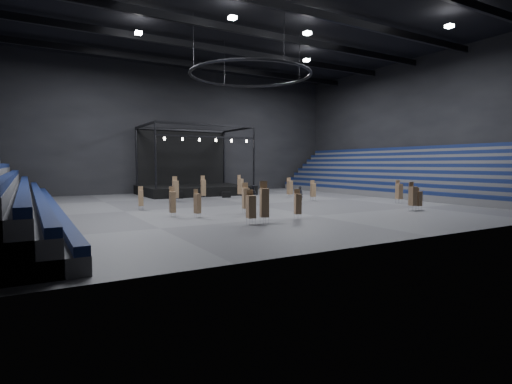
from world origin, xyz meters
TOP-DOWN VIEW (x-y plane):
  - floor at (0.00, 0.00)m, footprint 50.00×50.00m
  - ceiling at (0.00, 0.00)m, footprint 50.00×42.00m
  - wall_back at (0.00, 21.00)m, footprint 50.00×0.20m
  - wall_front at (0.00, -21.00)m, footprint 50.00×0.20m
  - wall_right at (25.00, 0.00)m, footprint 0.20×42.00m
  - bleachers_right at (22.94, 0.00)m, footprint 7.20×40.00m
  - stage at (0.00, 16.24)m, footprint 14.00×10.00m
  - truss_ring at (-0.00, 0.00)m, footprint 12.30×12.30m
  - roof_girders at (0.00, -0.00)m, footprint 49.00×30.35m
  - floodlights at (0.00, -4.00)m, footprint 28.60×16.60m
  - flight_case_left at (-4.28, 10.29)m, footprint 1.35×0.70m
  - flight_case_mid at (1.40, 8.57)m, footprint 1.16×0.83m
  - flight_case_right at (4.78, 9.73)m, footprint 1.17×0.60m
  - chair_stack_0 at (10.46, -11.99)m, footprint 0.46×0.46m
  - chair_stack_1 at (-10.02, -5.52)m, footprint 0.42×0.42m
  - chair_stack_2 at (-5.83, 6.18)m, footprint 0.56×0.56m
  - chair_stack_3 at (2.86, 7.66)m, footprint 0.71×0.71m
  - chair_stack_4 at (-10.96, 0.51)m, footprint 0.51×0.51m
  - chair_stack_5 at (8.00, 4.61)m, footprint 0.54×0.54m
  - chair_stack_6 at (9.18, 6.05)m, footprint 0.52×0.52m
  - chair_stack_7 at (-8.53, -6.94)m, footprint 0.54×0.54m
  - chair_stack_8 at (-5.62, -11.99)m, footprint 0.67×0.67m
  - chair_stack_9 at (9.67, -11.99)m, footprint 0.58×0.58m
  - chair_stack_10 at (14.00, -6.81)m, footprint 0.61×0.61m
  - chair_stack_11 at (8.30, 0.35)m, footprint 0.60×0.60m
  - chair_stack_12 at (-6.67, -11.99)m, footprint 0.59×0.59m
  - chair_stack_13 at (-4.06, -6.46)m, footprint 0.60×0.60m
  - chair_stack_14 at (-1.86, 8.01)m, footprint 0.55×0.55m
  - chair_stack_15 at (-2.30, -11.33)m, footprint 0.57×0.57m
  - man_center at (5.06, -1.53)m, footprint 0.77×0.66m
  - crew_member at (0.78, 0.76)m, footprint 0.85×1.03m

SIDE VIEW (x-z plane):
  - floor at x=0.00m, z-range 0.00..0.00m
  - flight_case_mid at x=1.40m, z-range 0.00..0.70m
  - flight_case_right at x=4.78m, z-range 0.00..0.77m
  - flight_case_left at x=-4.28m, z-range 0.00..0.89m
  - man_center at x=5.06m, z-range 0.00..1.80m
  - crew_member at x=0.78m, z-range 0.00..1.91m
  - chair_stack_0 at x=10.46m, z-range 0.07..2.07m
  - chair_stack_4 at x=-10.96m, z-range 0.05..2.17m
  - chair_stack_7 at x=-8.53m, z-range 0.03..2.24m
  - chair_stack_15 at x=-2.30m, z-range 0.05..2.29m
  - chair_stack_1 at x=-10.02m, z-range 0.02..2.39m
  - chair_stack_11 at x=8.30m, z-range 0.06..2.35m
  - chair_stack_6 at x=9.18m, z-range 0.02..2.43m
  - chair_stack_12 at x=-6.67m, z-range 0.08..2.44m
  - chair_stack_5 at x=8.00m, z-range 0.04..2.50m
  - chair_stack_10 at x=14.00m, z-range 0.08..2.49m
  - chair_stack_13 at x=-4.06m, z-range 0.05..2.61m
  - chair_stack_9 at x=9.67m, z-range 0.06..2.60m
  - chair_stack_14 at x=-1.86m, z-range 0.02..2.78m
  - chair_stack_3 at x=2.86m, z-range 0.04..2.82m
  - chair_stack_2 at x=-5.83m, z-range 0.05..2.83m
  - stage at x=0.00m, z-range -3.15..6.05m
  - chair_stack_8 at x=-5.62m, z-range 0.03..2.96m
  - bleachers_right at x=22.94m, z-range -1.47..4.93m
  - wall_back at x=0.00m, z-range 0.00..18.00m
  - wall_front at x=0.00m, z-range 0.00..18.00m
  - wall_right at x=25.00m, z-range 0.00..18.00m
  - truss_ring at x=0.00m, z-range 10.43..15.58m
  - floodlights at x=0.00m, z-range 16.48..16.73m
  - roof_girders at x=0.00m, z-range 16.85..17.55m
  - ceiling at x=0.00m, z-range 17.90..18.10m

